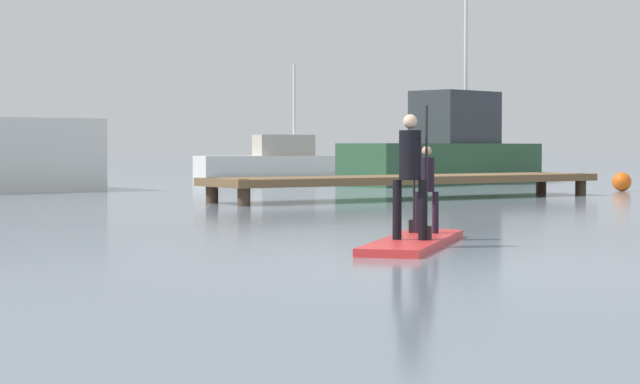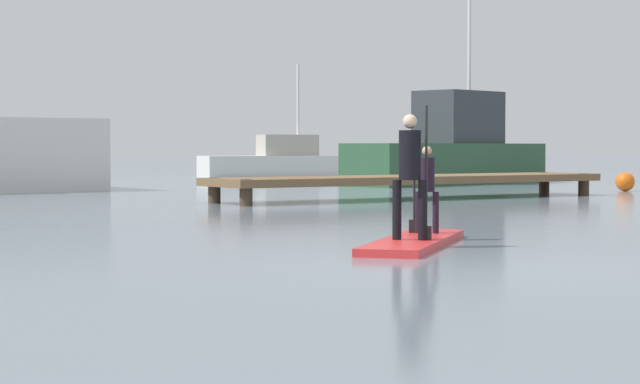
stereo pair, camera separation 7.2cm
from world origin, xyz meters
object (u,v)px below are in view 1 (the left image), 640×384
at_px(fishing_boat_green_midground, 447,151).
at_px(mooring_buoy_far, 622,182).
at_px(paddleboard_near, 415,242).
at_px(paddler_adult, 411,168).
at_px(motor_boat_small_navy, 272,161).
at_px(paddler_child_solo, 426,184).

xyz_separation_m(fishing_boat_green_midground, mooring_buoy_far, (0.23, -7.54, -0.84)).
bearing_deg(paddleboard_near, fishing_boat_green_midground, 49.98).
bearing_deg(mooring_buoy_far, paddleboard_near, -144.92).
bearing_deg(fishing_boat_green_midground, paddler_adult, -130.11).
relative_size(paddler_adult, fishing_boat_green_midground, 0.20).
distance_m(paddler_adult, mooring_buoy_far, 19.90).
bearing_deg(motor_boat_small_navy, paddler_child_solo, -116.86).
distance_m(paddleboard_near, mooring_buoy_far, 19.56).
relative_size(paddler_child_solo, mooring_buoy_far, 2.19).
height_order(paddler_child_solo, mooring_buoy_far, paddler_child_solo).
relative_size(paddleboard_near, mooring_buoy_far, 5.72).
distance_m(motor_boat_small_navy, mooring_buoy_far, 19.12).
bearing_deg(mooring_buoy_far, fishing_boat_green_midground, 91.76).
xyz_separation_m(paddler_adult, paddler_child_solo, (0.88, 0.81, -0.24)).
distance_m(paddler_adult, paddler_child_solo, 1.21).
bearing_deg(motor_boat_small_navy, paddler_adult, -117.56).
distance_m(fishing_boat_green_midground, motor_boat_small_navy, 11.58).
xyz_separation_m(paddleboard_near, motor_boat_small_navy, (15.72, 30.36, 0.59)).
xyz_separation_m(paddleboard_near, paddler_child_solo, (0.63, 0.58, 0.72)).
bearing_deg(mooring_buoy_far, paddler_child_solo, -145.26).
bearing_deg(paddleboard_near, mooring_buoy_far, 35.08).
height_order(motor_boat_small_navy, mooring_buoy_far, motor_boat_small_navy).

